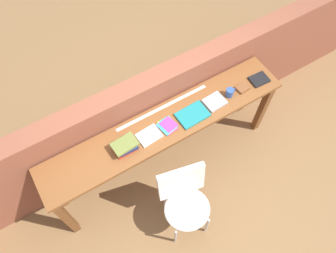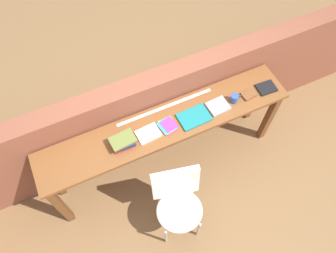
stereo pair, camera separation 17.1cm
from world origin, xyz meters
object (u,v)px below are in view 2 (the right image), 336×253
leather_journal_brown (248,95)px  chair_white_moulded (178,201)px  book_stack_leftmost (123,141)px  book_open_centre (194,117)px  pamphlet_pile_colourful (168,125)px  book_repair_rightmost (266,88)px  magazine_cycling (148,134)px  mug (234,98)px

leather_journal_brown → chair_white_moulded: bearing=-156.5°
book_stack_leftmost → book_open_centre: bearing=-1.6°
pamphlet_pile_colourful → book_stack_leftmost: bearing=-179.5°
chair_white_moulded → book_open_centre: 0.80m
pamphlet_pile_colourful → book_repair_rightmost: 1.08m
magazine_cycling → leather_journal_brown: 1.07m
chair_white_moulded → book_open_centre: book_open_centre is taller
chair_white_moulded → leather_journal_brown: leather_journal_brown is taller
chair_white_moulded → book_repair_rightmost: bearing=24.6°
chair_white_moulded → pamphlet_pile_colourful: bearing=73.9°
pamphlet_pile_colourful → mug: 0.70m
book_open_centre → book_repair_rightmost: size_ratio=1.60×
book_repair_rightmost → mug: bearing=-177.3°
chair_white_moulded → book_repair_rightmost: (1.25, 0.57, 0.36)m
mug → leather_journal_brown: bearing=-1.0°
book_open_centre → book_stack_leftmost: bearing=176.4°
book_open_centre → pamphlet_pile_colourful: bearing=172.9°
chair_white_moulded → book_stack_leftmost: (-0.27, 0.59, 0.40)m
book_open_centre → book_repair_rightmost: book_repair_rightmost is taller
book_stack_leftmost → magazine_cycling: (0.24, -0.00, -0.04)m
book_stack_leftmost → pamphlet_pile_colourful: book_stack_leftmost is taller
mug → leather_journal_brown: mug is taller
magazine_cycling → pamphlet_pile_colourful: same height
leather_journal_brown → book_repair_rightmost: 0.21m
book_stack_leftmost → pamphlet_pile_colourful: (0.44, 0.00, -0.04)m
book_open_centre → book_repair_rightmost: (0.81, 0.00, 0.00)m
book_open_centre → book_repair_rightmost: bearing=-1.8°
book_stack_leftmost → book_open_centre: (0.70, -0.02, -0.03)m
book_open_centre → leather_journal_brown: 0.61m
pamphlet_pile_colourful → leather_journal_brown: size_ratio=1.43×
magazine_cycling → book_stack_leftmost: bearing=176.0°
book_open_centre → mug: mug is taller
pamphlet_pile_colourful → leather_journal_brown: 0.87m
mug → book_repair_rightmost: 0.37m
book_repair_rightmost → chair_white_moulded: bearing=-151.9°
chair_white_moulded → book_repair_rightmost: book_repair_rightmost is taller
chair_white_moulded → book_open_centre: (0.43, 0.57, 0.36)m
book_open_centre → chair_white_moulded: bearing=-129.2°
mug → pamphlet_pile_colourful: bearing=178.7°
magazine_cycling → mug: mug is taller
chair_white_moulded → pamphlet_pile_colourful: pamphlet_pile_colourful is taller
chair_white_moulded → mug: 1.12m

